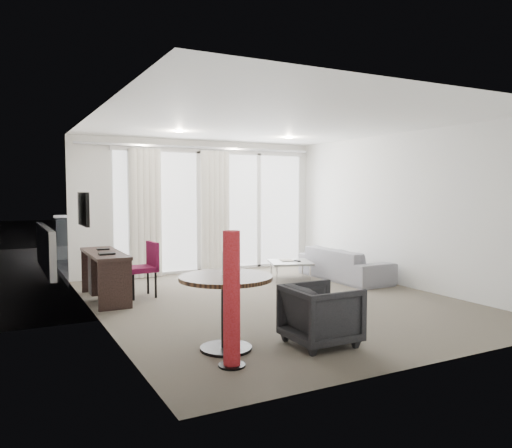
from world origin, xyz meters
name	(u,v)px	position (x,y,z in m)	size (l,w,h in m)	color
floor	(275,301)	(0.00, 0.00, 0.00)	(5.00, 6.00, 0.00)	#5A5246
ceiling	(275,123)	(0.00, 0.00, 2.60)	(5.00, 6.00, 0.00)	white
wall_left	(98,217)	(-2.50, 0.00, 1.30)	(0.00, 6.00, 2.60)	silver
wall_right	(403,210)	(2.50, 0.00, 1.30)	(0.00, 6.00, 2.60)	silver
wall_front	(436,226)	(0.00, -3.00, 1.30)	(5.00, 0.00, 2.60)	silver
window_panel	(214,211)	(0.30, 2.98, 1.20)	(4.00, 0.02, 2.38)	white
window_frame	(215,211)	(0.30, 2.97, 1.20)	(4.10, 0.06, 2.44)	white
curtain_left	(146,213)	(-1.15, 2.82, 1.20)	(0.60, 0.20, 2.38)	silver
curtain_right	(215,212)	(0.25, 2.82, 1.20)	(0.60, 0.20, 2.38)	silver
curtain_track	(203,148)	(0.00, 2.82, 2.45)	(4.80, 0.04, 0.04)	#B2B2B7
downlight_a	(179,131)	(-0.90, 1.60, 2.59)	(0.12, 0.12, 0.02)	#FFE0B2
downlight_b	(289,138)	(1.20, 1.60, 2.59)	(0.12, 0.12, 0.02)	#FFE0B2
desk	(105,276)	(-2.20, 1.23, 0.36)	(0.48, 1.52, 0.71)	black
tv	(83,209)	(-2.46, 1.45, 1.35)	(0.05, 0.80, 0.50)	black
desk_chair	(141,270)	(-1.68, 1.18, 0.42)	(0.46, 0.43, 0.84)	maroon
round_table	(226,313)	(-1.56, -1.71, 0.38)	(0.96, 0.96, 0.77)	black
menu_card	(228,279)	(-1.50, -1.65, 0.72)	(0.13, 0.02, 0.24)	white
red_lamp	(232,299)	(-1.71, -2.18, 0.63)	(0.25, 0.25, 1.27)	#AF1E24
tub_armchair	(321,315)	(-0.59, -2.02, 0.32)	(0.69, 0.71, 0.64)	black
coffee_table	(290,270)	(1.12, 1.40, 0.17)	(0.74, 0.74, 0.33)	gray
remote	(297,260)	(1.24, 1.35, 0.36)	(0.05, 0.16, 0.02)	black
magazine	(286,259)	(1.12, 1.53, 0.36)	(0.21, 0.27, 0.02)	gray
sofa	(344,264)	(2.01, 0.95, 0.28)	(1.94, 0.76, 0.57)	gray
terrace_slab	(189,263)	(0.30, 4.50, -0.06)	(5.60, 3.00, 0.12)	#4D4D50
rattan_chair_a	(207,240)	(0.75, 4.51, 0.46)	(0.62, 0.62, 0.91)	brown
rattan_chair_b	(241,241)	(1.55, 4.37, 0.41)	(0.55, 0.55, 0.81)	brown
rattan_table	(230,247)	(1.30, 4.41, 0.27)	(0.54, 0.54, 0.54)	brown
balustrade	(169,234)	(0.30, 5.95, 0.50)	(5.50, 0.06, 1.05)	#B2B2B7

